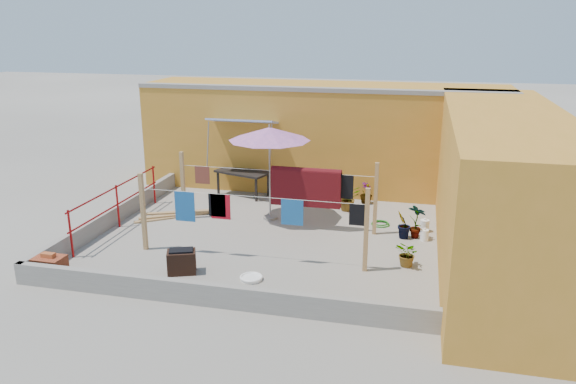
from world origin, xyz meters
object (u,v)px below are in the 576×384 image
object	(u,v)px
white_basin	(251,278)
brick_stack	(50,267)
water_jug_a	(424,235)
water_jug_b	(425,226)
brazier	(182,261)
green_hose	(380,224)
patio_umbrella	(269,134)
plant_back_a	(348,198)
outdoor_table	(243,173)

from	to	relation	value
white_basin	brick_stack	bearing A→B (deg)	-168.36
water_jug_a	water_jug_b	world-z (taller)	water_jug_b
brazier	green_hose	xyz separation A→B (m)	(3.78, 3.87, -0.22)
patio_umbrella	water_jug_a	xyz separation A→B (m)	(3.98, -0.64, -2.13)
water_jug_a	green_hose	size ratio (longest dim) A/B	0.65
brazier	green_hose	distance (m)	5.41
water_jug_a	brick_stack	bearing A→B (deg)	-152.57
brick_stack	green_hose	distance (m)	7.86
water_jug_b	plant_back_a	distance (m)	2.42
brick_stack	plant_back_a	xyz separation A→B (m)	(5.32, 5.67, 0.13)
brick_stack	white_basin	size ratio (longest dim) A/B	1.30
patio_umbrella	plant_back_a	distance (m)	2.94
outdoor_table	brazier	distance (m)	5.59
brick_stack	brazier	xyz separation A→B (m)	(2.53, 0.81, 0.03)
patio_umbrella	water_jug_b	distance (m)	4.50
brazier	green_hose	bearing A→B (deg)	45.70
outdoor_table	brick_stack	distance (m)	6.71
patio_umbrella	outdoor_table	bearing A→B (deg)	125.68
brick_stack	brazier	world-z (taller)	brick_stack
brazier	water_jug_a	bearing A→B (deg)	31.84
green_hose	plant_back_a	xyz separation A→B (m)	(-0.98, 0.98, 0.33)
water_jug_b	plant_back_a	bearing A→B (deg)	149.68
white_basin	green_hose	size ratio (longest dim) A/B	0.98
plant_back_a	outdoor_table	bearing A→B (deg)	167.83
green_hose	brick_stack	bearing A→B (deg)	-143.38
outdoor_table	plant_back_a	xyz separation A→B (m)	(3.25, -0.70, -0.31)
patio_umbrella	brick_stack	xyz separation A→B (m)	(-3.42, -4.48, -2.04)
outdoor_table	green_hose	xyz separation A→B (m)	(4.23, -1.68, -0.64)
brick_stack	water_jug_b	size ratio (longest dim) A/B	1.75
white_basin	water_jug_b	world-z (taller)	water_jug_b
brazier	plant_back_a	xyz separation A→B (m)	(2.80, 4.85, 0.11)
patio_umbrella	green_hose	world-z (taller)	patio_umbrella
green_hose	water_jug_a	bearing A→B (deg)	-37.55
water_jug_b	plant_back_a	xyz separation A→B (m)	(-2.08, 1.21, 0.20)
patio_umbrella	water_jug_a	size ratio (longest dim) A/B	8.07
white_basin	water_jug_b	size ratio (longest dim) A/B	1.35
white_basin	water_jug_b	xyz separation A→B (m)	(3.38, 3.62, 0.11)
green_hose	plant_back_a	world-z (taller)	plant_back_a
brick_stack	brazier	bearing A→B (deg)	17.86
water_jug_b	green_hose	distance (m)	1.13
outdoor_table	brick_stack	bearing A→B (deg)	-108.01
patio_umbrella	plant_back_a	xyz separation A→B (m)	(1.90, 1.18, -1.90)
brick_stack	water_jug_a	bearing A→B (deg)	27.43
outdoor_table	plant_back_a	bearing A→B (deg)	-12.17
brick_stack	plant_back_a	distance (m)	7.77
outdoor_table	patio_umbrella	bearing A→B (deg)	-54.32
white_basin	plant_back_a	xyz separation A→B (m)	(1.30, 4.84, 0.32)
brick_stack	water_jug_b	xyz separation A→B (m)	(7.40, 4.45, -0.07)
patio_umbrella	outdoor_table	distance (m)	2.81
outdoor_table	green_hose	distance (m)	4.60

